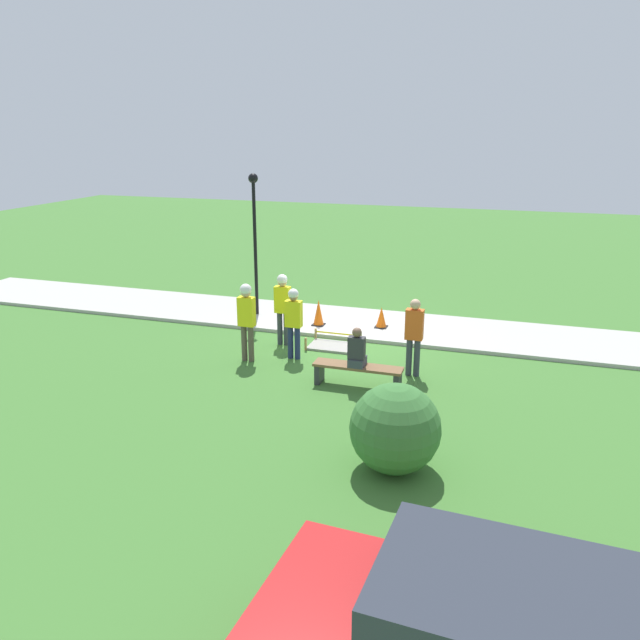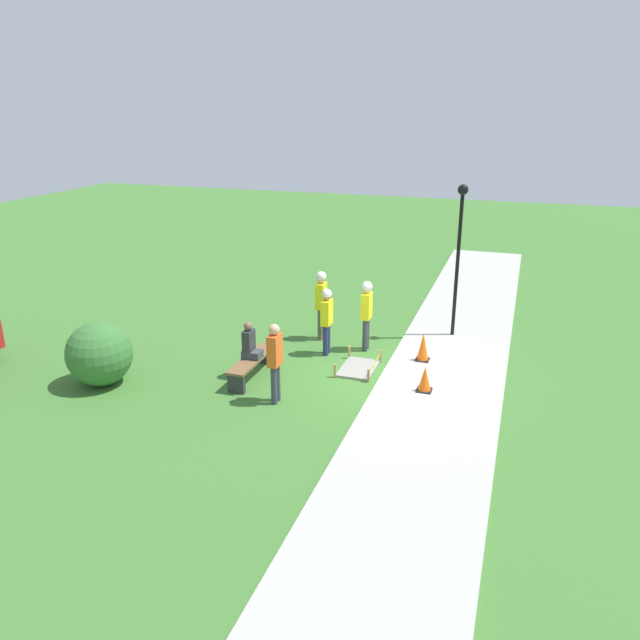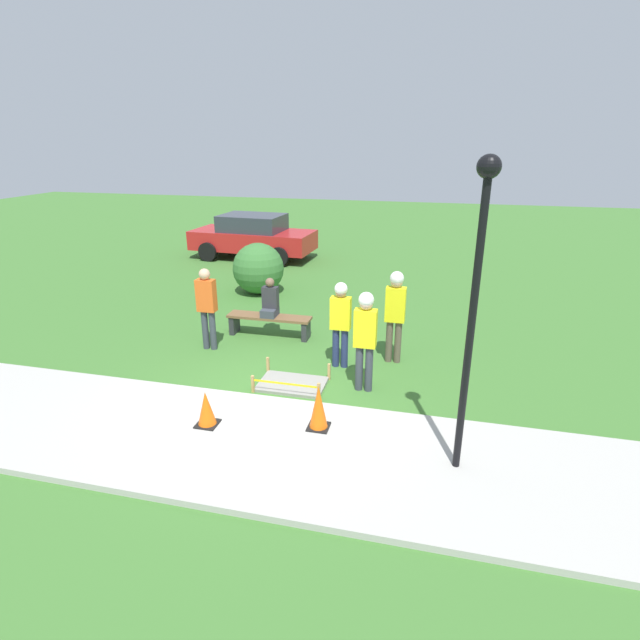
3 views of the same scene
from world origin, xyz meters
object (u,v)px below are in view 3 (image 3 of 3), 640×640
at_px(worker_supervisor, 365,332).
at_px(park_bench, 269,321).
at_px(worker_assistant, 341,317).
at_px(person_seated_on_bench, 270,301).
at_px(traffic_cone_far_patch, 319,407).
at_px(worker_trainee, 395,308).
at_px(parked_car_red, 253,236).
at_px(lamppost_near, 476,279).
at_px(traffic_cone_near_patch, 206,409).
at_px(bystander_in_orange_shirt, 207,304).

bearing_deg(worker_supervisor, park_bench, 140.42).
bearing_deg(worker_assistant, person_seated_on_bench, 146.29).
distance_m(traffic_cone_far_patch, person_seated_on_bench, 4.33).
xyz_separation_m(park_bench, person_seated_on_bench, (0.02, 0.05, 0.49)).
bearing_deg(worker_trainee, worker_supervisor, -105.91).
bearing_deg(person_seated_on_bench, traffic_cone_far_patch, -60.97).
xyz_separation_m(person_seated_on_bench, worker_supervisor, (2.56, -2.18, 0.30)).
height_order(worker_trainee, parked_car_red, worker_trainee).
distance_m(traffic_cone_far_patch, worker_assistant, 2.57).
bearing_deg(lamppost_near, person_seated_on_bench, 134.59).
bearing_deg(traffic_cone_far_patch, person_seated_on_bench, 119.03).
xyz_separation_m(traffic_cone_near_patch, worker_assistant, (1.58, 2.83, 0.68)).
distance_m(lamppost_near, parked_car_red, 14.04).
height_order(person_seated_on_bench, bystander_in_orange_shirt, bystander_in_orange_shirt).
xyz_separation_m(worker_assistant, worker_trainee, (1.02, 0.49, 0.12)).
distance_m(traffic_cone_near_patch, parked_car_red, 12.15).
xyz_separation_m(worker_trainee, parked_car_red, (-6.24, 8.26, -0.32)).
height_order(worker_supervisor, bystander_in_orange_shirt, worker_supervisor).
bearing_deg(bystander_in_orange_shirt, parked_car_red, 104.65).
distance_m(traffic_cone_far_patch, parked_car_red, 12.47).
bearing_deg(parked_car_red, worker_assistant, -55.77).
height_order(park_bench, lamppost_near, lamppost_near).
xyz_separation_m(worker_trainee, lamppost_near, (1.24, -3.46, 1.61)).
height_order(traffic_cone_far_patch, person_seated_on_bench, person_seated_on_bench).
relative_size(traffic_cone_near_patch, worker_trainee, 0.30).
height_order(worker_trainee, lamppost_near, lamppost_near).
relative_size(person_seated_on_bench, parked_car_red, 0.19).
bearing_deg(traffic_cone_far_patch, worker_supervisor, 73.86).
bearing_deg(parked_car_red, worker_trainee, -49.50).
height_order(lamppost_near, parked_car_red, lamppost_near).
bearing_deg(worker_supervisor, parked_car_red, 121.21).
bearing_deg(park_bench, traffic_cone_far_patch, -60.45).
bearing_deg(worker_assistant, bystander_in_orange_shirt, 176.00).
xyz_separation_m(worker_assistant, lamppost_near, (2.27, -2.97, 1.73)).
xyz_separation_m(worker_assistant, bystander_in_orange_shirt, (-2.98, 0.21, -0.02)).
relative_size(worker_trainee, parked_car_red, 0.41).
xyz_separation_m(park_bench, parked_car_red, (-3.27, 7.52, 0.50)).
height_order(worker_assistant, worker_trainee, worker_trainee).
distance_m(park_bench, worker_assistant, 2.41).
distance_m(park_bench, lamppost_near, 6.43).
height_order(bystander_in_orange_shirt, parked_car_red, bystander_in_orange_shirt).
bearing_deg(person_seated_on_bench, worker_supervisor, -40.41).
distance_m(person_seated_on_bench, worker_assistant, 2.33).
bearing_deg(traffic_cone_near_patch, person_seated_on_bench, 94.87).
xyz_separation_m(worker_supervisor, worker_trainee, (0.39, 1.38, 0.04)).
bearing_deg(worker_assistant, traffic_cone_near_patch, -119.16).
height_order(bystander_in_orange_shirt, lamppost_near, lamppost_near).
xyz_separation_m(worker_supervisor, lamppost_near, (1.64, -2.08, 1.64)).
distance_m(worker_supervisor, bystander_in_orange_shirt, 3.78).
bearing_deg(parked_car_red, park_bench, -63.04).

